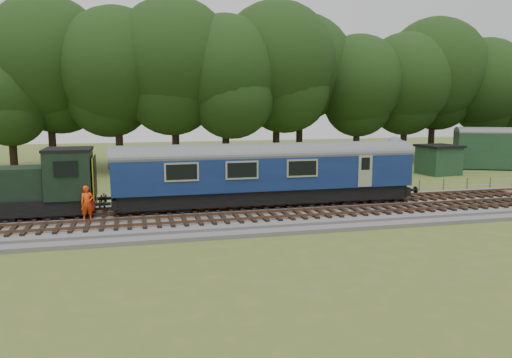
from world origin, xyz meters
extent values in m
plane|color=#495E22|center=(0.00, 0.00, 0.00)|extent=(120.00, 120.00, 0.00)
cube|color=#4C4C4F|center=(0.00, 0.00, 0.17)|extent=(70.00, 7.00, 0.35)
cube|color=brown|center=(0.00, 0.68, 0.49)|extent=(66.50, 0.07, 0.14)
cube|color=brown|center=(0.00, 2.12, 0.49)|extent=(66.50, 0.07, 0.14)
cube|color=brown|center=(0.00, -2.32, 0.49)|extent=(66.50, 0.07, 0.14)
cube|color=brown|center=(0.00, -0.88, 0.49)|extent=(66.50, 0.07, 0.14)
cube|color=black|center=(-0.38, 1.40, 1.06)|extent=(17.46, 2.52, 0.85)
cube|color=#0F1E53|center=(-0.38, 1.40, 2.48)|extent=(18.00, 2.80, 2.05)
cube|color=yellow|center=(8.64, 1.40, 2.11)|extent=(0.06, 2.74, 1.30)
cube|color=black|center=(5.62, 1.40, 0.86)|extent=(2.60, 2.00, 0.55)
cube|color=black|center=(-6.38, 1.40, 0.86)|extent=(2.60, 2.00, 0.55)
cube|color=black|center=(-14.78, 1.40, 1.01)|extent=(8.73, 2.39, 0.85)
cube|color=black|center=(-11.58, 1.40, 2.66)|extent=(2.40, 2.55, 2.60)
cube|color=#A90D15|center=(-10.40, 1.40, 1.06)|extent=(0.25, 2.60, 0.55)
cube|color=yellow|center=(-10.26, 1.40, 2.46)|extent=(0.06, 2.55, 2.30)
imported|color=#F9410D|center=(-10.59, -0.08, 1.28)|extent=(0.78, 0.63, 1.86)
cube|color=#193722|center=(19.30, 13.12, 1.26)|extent=(3.31, 3.31, 2.53)
cube|color=black|center=(19.30, 13.12, 2.63)|extent=(3.65, 3.65, 0.20)
camera|label=1|loc=(-8.12, -27.34, 6.46)|focal=35.00mm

